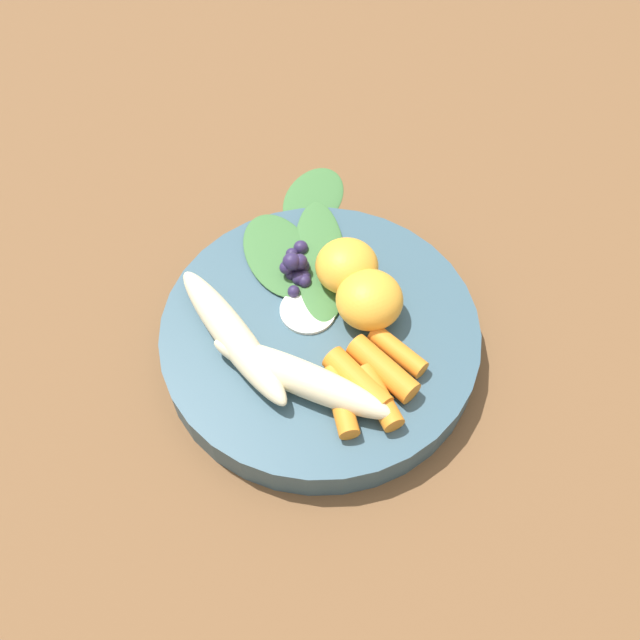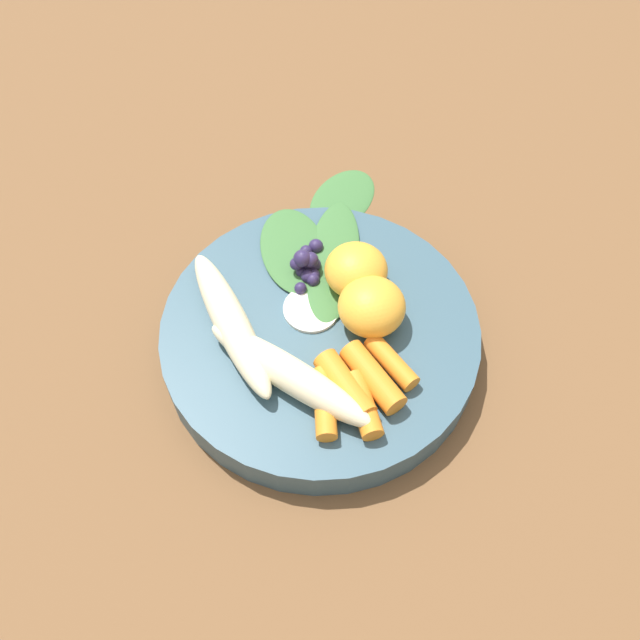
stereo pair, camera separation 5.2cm
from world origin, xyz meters
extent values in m
plane|color=brown|center=(0.00, 0.00, 0.00)|extent=(2.40, 2.40, 0.00)
cylinder|color=#385666|center=(0.00, 0.00, 0.02)|extent=(0.26, 0.26, 0.03)
ellipsoid|color=beige|center=(0.02, 0.05, 0.04)|extent=(0.14, 0.10, 0.03)
ellipsoid|color=beige|center=(0.07, 0.01, 0.04)|extent=(0.09, 0.14, 0.03)
ellipsoid|color=#F4A833|center=(-0.03, -0.04, 0.05)|extent=(0.05, 0.05, 0.04)
ellipsoid|color=#F4A833|center=(-0.04, -0.01, 0.05)|extent=(0.05, 0.05, 0.04)
cylinder|color=orange|center=(-0.01, 0.07, 0.04)|extent=(0.02, 0.06, 0.02)
cylinder|color=orange|center=(-0.02, 0.06, 0.04)|extent=(0.05, 0.06, 0.02)
cylinder|color=orange|center=(-0.03, 0.07, 0.04)|extent=(0.03, 0.05, 0.02)
cylinder|color=orange|center=(-0.04, 0.05, 0.04)|extent=(0.05, 0.06, 0.02)
cylinder|color=orange|center=(-0.06, 0.03, 0.04)|extent=(0.04, 0.05, 0.02)
sphere|color=#2D234C|center=(0.01, -0.05, 0.04)|extent=(0.01, 0.01, 0.01)
sphere|color=#2D234C|center=(0.01, -0.04, 0.04)|extent=(0.01, 0.01, 0.01)
sphere|color=#2D234C|center=(0.01, -0.07, 0.04)|extent=(0.01, 0.01, 0.01)
sphere|color=#2D234C|center=(0.02, -0.05, 0.04)|extent=(0.01, 0.01, 0.01)
sphere|color=#2D234C|center=(0.02, -0.05, 0.05)|extent=(0.01, 0.01, 0.01)
sphere|color=#2D234C|center=(0.02, -0.05, 0.05)|extent=(0.01, 0.01, 0.01)
sphere|color=#2D234C|center=(0.01, -0.06, 0.04)|extent=(0.01, 0.01, 0.01)
sphere|color=#2D234C|center=(0.02, -0.03, 0.04)|extent=(0.01, 0.01, 0.01)
sphere|color=#2D234C|center=(0.01, -0.06, 0.04)|extent=(0.01, 0.01, 0.01)
sphere|color=#2D234C|center=(0.01, -0.08, 0.04)|extent=(0.01, 0.01, 0.01)
sphere|color=#2D234C|center=(0.01, -0.05, 0.05)|extent=(0.01, 0.01, 0.01)
sphere|color=#2D234C|center=(0.01, -0.05, 0.04)|extent=(0.01, 0.01, 0.01)
cylinder|color=white|center=(0.01, -0.02, 0.03)|extent=(0.05, 0.05, 0.00)
ellipsoid|color=#3D7038|center=(-0.01, -0.07, 0.03)|extent=(0.05, 0.13, 0.01)
ellipsoid|color=#3D7038|center=(0.02, -0.08, 0.03)|extent=(0.08, 0.11, 0.01)
ellipsoid|color=#3D7038|center=(-0.02, -0.17, 0.00)|extent=(0.09, 0.10, 0.01)
camera|label=1|loc=(0.04, 0.31, 0.51)|focal=40.05mm
camera|label=2|loc=(-0.01, 0.31, 0.51)|focal=40.05mm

